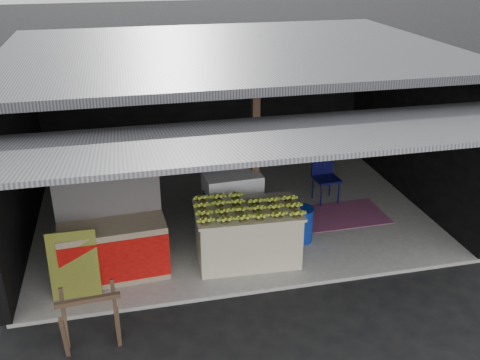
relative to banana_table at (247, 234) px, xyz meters
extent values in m
plane|color=black|center=(0.09, -0.84, -0.50)|extent=(80.00, 80.00, 0.00)
cube|color=gray|center=(0.09, 1.66, -0.47)|extent=(7.00, 5.00, 0.06)
cube|color=black|center=(0.09, 4.16, 1.01)|extent=(7.00, 0.15, 2.90)
cube|color=black|center=(-3.41, 1.66, 1.01)|extent=(0.15, 5.00, 2.90)
cube|color=black|center=(3.59, 1.66, 1.01)|extent=(0.15, 5.00, 2.90)
cube|color=#232326|center=(0.09, 1.66, 2.46)|extent=(7.20, 5.20, 0.12)
cube|color=#232326|center=(0.09, -1.79, 2.23)|extent=(7.40, 2.47, 0.48)
cube|color=brown|center=(0.39, 1.06, 0.99)|extent=(0.12, 0.12, 2.85)
cube|color=beige|center=(0.00, 0.00, -0.02)|extent=(1.56, 0.98, 0.83)
cube|color=beige|center=(0.00, 0.00, 0.41)|extent=(1.62, 1.05, 0.04)
cube|color=white|center=(-0.02, 0.99, 0.08)|extent=(0.96, 0.67, 1.03)
cube|color=navy|center=(-0.02, 0.67, 0.13)|extent=(0.72, 0.06, 0.31)
cube|color=#B21414|center=(-0.02, 0.67, -0.23)|extent=(0.46, 0.04, 0.10)
cube|color=#998466|center=(-1.99, 0.00, -0.01)|extent=(1.56, 0.76, 0.85)
cube|color=red|center=(-1.99, -0.34, -0.01)|extent=(1.52, 0.11, 0.67)
cube|color=white|center=(-1.99, -0.35, -0.01)|extent=(0.52, 0.04, 0.17)
cube|color=#1A294E|center=(-1.99, 0.28, 0.77)|extent=(1.52, 0.14, 0.71)
cube|color=black|center=(-2.53, -0.37, 0.06)|extent=(0.66, 0.17, 0.98)
cube|color=brown|center=(-2.59, -1.66, -0.11)|extent=(0.07, 0.29, 0.74)
cube|color=brown|center=(-1.98, -1.62, -0.11)|extent=(0.07, 0.29, 0.74)
cube|color=brown|center=(-2.62, -1.29, -0.11)|extent=(0.07, 0.29, 0.74)
cube|color=brown|center=(-2.01, -1.25, -0.11)|extent=(0.07, 0.29, 0.74)
cube|color=brown|center=(-2.30, -1.45, 0.22)|extent=(0.77, 0.11, 0.06)
cylinder|color=#0D2995|center=(1.00, 0.35, -0.16)|extent=(0.38, 0.38, 0.56)
cylinder|color=#0B0B3C|center=(1.76, 1.42, -0.21)|extent=(0.03, 0.03, 0.46)
cylinder|color=#0B0B3C|center=(2.11, 1.45, -0.21)|extent=(0.03, 0.03, 0.46)
cylinder|color=#0B0B3C|center=(1.72, 1.78, -0.21)|extent=(0.03, 0.03, 0.46)
cylinder|color=#0B0B3C|center=(2.08, 1.81, -0.21)|extent=(0.03, 0.03, 0.46)
cube|color=#0B0B3C|center=(1.92, 1.62, 0.02)|extent=(0.48, 0.48, 0.04)
cube|color=#0B0B3C|center=(1.90, 1.82, 0.26)|extent=(0.44, 0.08, 0.47)
cube|color=#781A57|center=(2.03, 1.01, -0.43)|extent=(1.51, 1.02, 0.01)
cube|color=black|center=(-0.71, 4.06, 1.41)|extent=(0.32, 0.03, 0.42)
cube|color=#4C4C59|center=(-0.71, 4.04, 1.41)|extent=(0.26, 0.02, 0.34)
cube|color=black|center=(-0.11, 4.06, 1.43)|extent=(0.32, 0.03, 0.42)
cube|color=#4C4C59|center=(-0.11, 4.04, 1.43)|extent=(0.26, 0.02, 0.34)
cube|color=black|center=(0.59, 4.06, 1.45)|extent=(0.32, 0.03, 0.42)
cube|color=#4C4C59|center=(0.59, 4.04, 1.45)|extent=(0.26, 0.02, 0.34)
camera|label=1|loc=(-1.70, -6.90, 4.12)|focal=40.00mm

